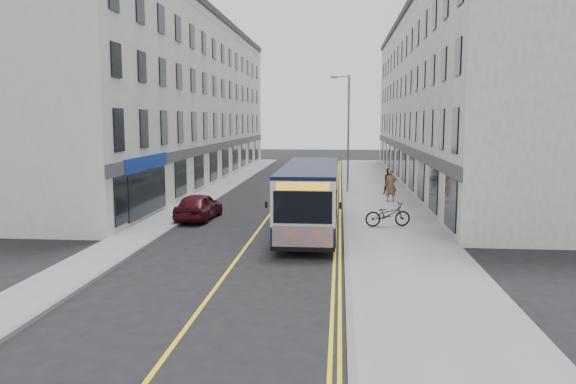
% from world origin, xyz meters
% --- Properties ---
extents(ground, '(140.00, 140.00, 0.00)m').
position_xyz_m(ground, '(0.00, 0.00, 0.00)').
color(ground, black).
rests_on(ground, ground).
extents(pavement_east, '(4.50, 64.00, 0.12)m').
position_xyz_m(pavement_east, '(6.25, 12.00, 0.06)').
color(pavement_east, gray).
rests_on(pavement_east, ground).
extents(pavement_west, '(2.00, 64.00, 0.12)m').
position_xyz_m(pavement_west, '(-5.00, 12.00, 0.06)').
color(pavement_west, gray).
rests_on(pavement_west, ground).
extents(kerb_east, '(0.18, 64.00, 0.13)m').
position_xyz_m(kerb_east, '(4.00, 12.00, 0.07)').
color(kerb_east, slate).
rests_on(kerb_east, ground).
extents(kerb_west, '(0.18, 64.00, 0.13)m').
position_xyz_m(kerb_west, '(-4.00, 12.00, 0.07)').
color(kerb_west, slate).
rests_on(kerb_west, ground).
extents(road_centre_line, '(0.12, 64.00, 0.01)m').
position_xyz_m(road_centre_line, '(0.00, 12.00, 0.00)').
color(road_centre_line, yellow).
rests_on(road_centre_line, ground).
extents(road_dbl_yellow_inner, '(0.10, 64.00, 0.01)m').
position_xyz_m(road_dbl_yellow_inner, '(3.55, 12.00, 0.00)').
color(road_dbl_yellow_inner, yellow).
rests_on(road_dbl_yellow_inner, ground).
extents(road_dbl_yellow_outer, '(0.10, 64.00, 0.01)m').
position_xyz_m(road_dbl_yellow_outer, '(3.75, 12.00, 0.00)').
color(road_dbl_yellow_outer, yellow).
rests_on(road_dbl_yellow_outer, ground).
extents(terrace_east, '(6.00, 46.00, 13.00)m').
position_xyz_m(terrace_east, '(11.50, 21.00, 6.50)').
color(terrace_east, white).
rests_on(terrace_east, ground).
extents(terrace_west, '(6.00, 46.00, 13.00)m').
position_xyz_m(terrace_west, '(-9.00, 21.00, 6.50)').
color(terrace_west, silver).
rests_on(terrace_west, ground).
extents(streetlamp, '(1.32, 0.18, 8.00)m').
position_xyz_m(streetlamp, '(4.17, 14.00, 4.38)').
color(streetlamp, gray).
rests_on(streetlamp, ground).
extents(city_bus, '(2.44, 10.41, 3.02)m').
position_xyz_m(city_bus, '(2.39, 0.70, 1.65)').
color(city_bus, black).
rests_on(city_bus, ground).
extents(bicycle, '(2.25, 1.21, 1.12)m').
position_xyz_m(bicycle, '(5.95, 1.64, 0.68)').
color(bicycle, black).
rests_on(bicycle, pavement_east).
extents(pedestrian_near, '(0.75, 0.53, 1.96)m').
position_xyz_m(pedestrian_near, '(6.82, 9.90, 1.10)').
color(pedestrian_near, '#956444').
rests_on(pedestrian_near, pavement_east).
extents(pedestrian_far, '(0.92, 0.75, 1.73)m').
position_xyz_m(pedestrian_far, '(6.98, 13.04, 0.98)').
color(pedestrian_far, black).
rests_on(pedestrian_far, pavement_east).
extents(car_white, '(2.21, 4.75, 1.51)m').
position_xyz_m(car_white, '(1.80, 19.98, 0.75)').
color(car_white, white).
rests_on(car_white, ground).
extents(car_maroon, '(1.90, 4.13, 1.37)m').
position_xyz_m(car_maroon, '(-3.40, 3.25, 0.69)').
color(car_maroon, '#430B15').
rests_on(car_maroon, ground).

